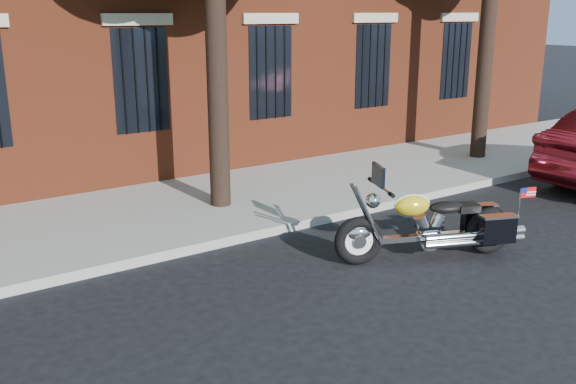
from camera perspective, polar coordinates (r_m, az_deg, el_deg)
ground at (r=9.07m, az=0.22°, el=-6.90°), size 120.00×120.00×0.00m
curb at (r=10.12m, az=-4.27°, el=-4.02°), size 40.00×0.16×0.15m
sidewalk at (r=11.70m, az=-8.97°, el=-1.42°), size 40.00×3.60×0.15m
motorcycle at (r=9.53m, az=12.98°, el=-3.01°), size 2.61×1.54×1.45m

